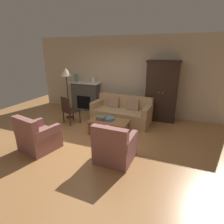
# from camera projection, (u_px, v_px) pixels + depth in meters

# --- Properties ---
(ground_plane) EXTENTS (9.60, 9.60, 0.00)m
(ground_plane) POSITION_uv_depth(u_px,v_px,m) (95.00, 140.00, 4.83)
(ground_plane) COLOR #B27A47
(back_wall) EXTENTS (7.20, 0.10, 2.80)m
(back_wall) POSITION_uv_depth(u_px,v_px,m) (125.00, 76.00, 6.63)
(back_wall) COLOR beige
(back_wall) RESTS_ON ground
(fireplace) EXTENTS (1.26, 0.48, 1.12)m
(fireplace) POSITION_uv_depth(u_px,v_px,m) (86.00, 96.00, 7.21)
(fireplace) COLOR #4C4947
(fireplace) RESTS_ON ground
(armoire) EXTENTS (1.06, 0.57, 2.00)m
(armoire) POSITION_uv_depth(u_px,v_px,m) (162.00, 91.00, 5.99)
(armoire) COLOR black
(armoire) RESTS_ON ground
(couch) EXTENTS (1.97, 0.99, 0.86)m
(couch) POSITION_uv_depth(u_px,v_px,m) (122.00, 113.00, 5.98)
(couch) COLOR tan
(couch) RESTS_ON ground
(coffee_table) EXTENTS (1.10, 0.60, 0.42)m
(coffee_table) POSITION_uv_depth(u_px,v_px,m) (109.00, 122.00, 5.08)
(coffee_table) COLOR olive
(coffee_table) RESTS_ON ground
(fruit_bowl) EXTENTS (0.33, 0.33, 0.07)m
(fruit_bowl) POSITION_uv_depth(u_px,v_px,m) (109.00, 119.00, 5.10)
(fruit_bowl) COLOR slate
(fruit_bowl) RESTS_ON coffee_table
(book_stack) EXTENTS (0.25, 0.19, 0.10)m
(book_stack) POSITION_uv_depth(u_px,v_px,m) (101.00, 118.00, 5.09)
(book_stack) COLOR #38569E
(book_stack) RESTS_ON coffee_table
(mantel_vase_jade) EXTENTS (0.13, 0.13, 0.31)m
(mantel_vase_jade) POSITION_uv_depth(u_px,v_px,m) (76.00, 78.00, 7.10)
(mantel_vase_jade) COLOR slate
(mantel_vase_jade) RESTS_ON fireplace
(mantel_vase_cream) EXTENTS (0.15, 0.15, 0.23)m
(mantel_vase_cream) POSITION_uv_depth(u_px,v_px,m) (93.00, 80.00, 6.85)
(mantel_vase_cream) COLOR beige
(mantel_vase_cream) RESTS_ON fireplace
(armchair_near_left) EXTENTS (0.91, 0.92, 0.88)m
(armchair_near_left) POSITION_uv_depth(u_px,v_px,m) (38.00, 137.00, 4.29)
(armchair_near_left) COLOR #935B56
(armchair_near_left) RESTS_ON ground
(armchair_near_right) EXTENTS (0.81, 0.80, 0.88)m
(armchair_near_right) POSITION_uv_depth(u_px,v_px,m) (114.00, 147.00, 3.85)
(armchair_near_right) COLOR #935B56
(armchair_near_right) RESTS_ON ground
(side_chair_wooden) EXTENTS (0.58, 0.58, 0.90)m
(side_chair_wooden) POSITION_uv_depth(u_px,v_px,m) (69.00, 109.00, 5.77)
(side_chair_wooden) COLOR black
(side_chair_wooden) RESTS_ON ground
(floor_lamp) EXTENTS (0.36, 0.36, 1.74)m
(floor_lamp) POSITION_uv_depth(u_px,v_px,m) (66.00, 75.00, 6.01)
(floor_lamp) COLOR black
(floor_lamp) RESTS_ON ground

